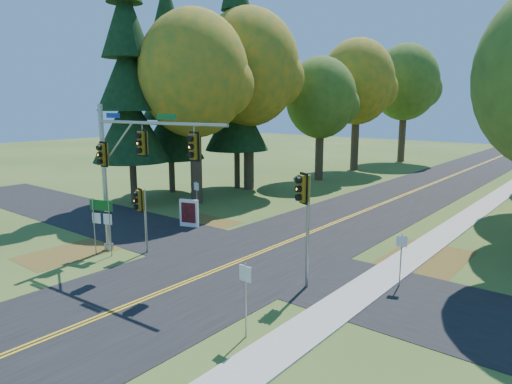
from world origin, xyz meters
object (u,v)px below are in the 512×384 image
Objects in this scene: traffic_mast at (129,161)px; info_kiosk at (189,213)px; east_signal_pole at (304,201)px; route_sign_cluster at (102,216)px.

traffic_mast reaches higher than info_kiosk.
east_signal_pole reaches higher than info_kiosk.
info_kiosk is at bearing 106.75° from traffic_mast.
route_sign_cluster is at bearing -158.72° from traffic_mast.
info_kiosk is (-2.12, 5.62, -3.92)m from traffic_mast.
traffic_mast is 4.78× the size of info_kiosk.
traffic_mast is 3.21m from route_sign_cluster.
east_signal_pole is 10.48m from route_sign_cluster.
route_sign_cluster is 6.46m from info_kiosk.
traffic_mast is 7.17m from info_kiosk.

